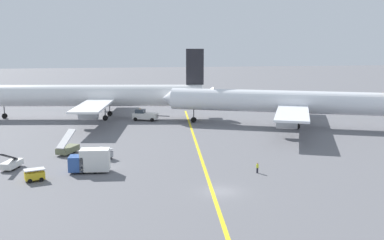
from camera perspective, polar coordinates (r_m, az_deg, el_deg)
The scene contains 11 objects.
ground_plane at distance 59.01m, azimuth 3.66°, elevation -8.93°, with size 600.00×600.00×0.00m, color slate.
taxiway_stripe at distance 68.32m, azimuth 1.66°, elevation -6.31°, with size 0.50×120.00×0.01m, color yellow.
airliner_at_gate_left at distance 116.43m, azimuth -12.17°, elevation 2.98°, with size 60.55×48.21×17.34m.
airliner_being_pushed at distance 105.06m, azimuth 11.51°, elevation 2.22°, with size 53.94×44.39×16.25m.
pushback_tug at distance 111.68m, azimuth -5.96°, elevation 0.59°, with size 8.94×4.77×3.04m.
gse_baggage_cart_trailing at distance 66.49m, azimuth -19.13°, elevation -6.53°, with size 3.08×2.32×1.71m.
gse_stair_truck_yellow at distance 80.67m, azimuth -15.33°, elevation -3.41°, with size 3.83×4.92×4.06m.
gse_catering_truck_tall at distance 68.41m, azimuth -12.64°, elevation -5.00°, with size 6.05×2.97×3.50m.
gse_belt_loader_portside at distance 73.96m, azimuth -21.69°, elevation -5.10°, with size 2.89×5.07×3.02m.
gse_baggage_cart_near_cluster at distance 76.19m, azimuth -10.96°, elevation -4.13°, with size 3.11×2.94×1.71m.
ground_crew_wing_walker_right at distance 67.36m, azimuth 8.20°, elevation -5.94°, with size 0.36×0.36×1.54m.
Camera 1 is at (-13.17, -54.36, 18.79)m, focal length 42.54 mm.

